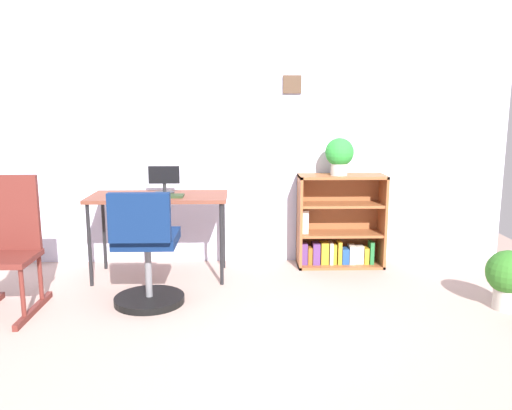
# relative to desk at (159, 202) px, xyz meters

# --- Properties ---
(ground_plane) EXTENTS (6.24, 6.24, 0.00)m
(ground_plane) POSITION_rel_desk_xyz_m (0.55, -1.66, -0.65)
(ground_plane) COLOR tan
(wall_back) EXTENTS (5.20, 0.12, 2.47)m
(wall_back) POSITION_rel_desk_xyz_m (0.55, 0.49, 0.58)
(wall_back) COLOR silver
(wall_back) RESTS_ON ground_plane
(desk) EXTENTS (1.14, 0.54, 0.71)m
(desk) POSITION_rel_desk_xyz_m (0.00, 0.00, 0.00)
(desk) COLOR brown
(desk) RESTS_ON ground_plane
(monitor) EXTENTS (0.26, 0.17, 0.23)m
(monitor) POSITION_rel_desk_xyz_m (0.04, 0.10, 0.17)
(monitor) COLOR #262628
(monitor) RESTS_ON desk
(keyboard) EXTENTS (0.38, 0.15, 0.02)m
(keyboard) POSITION_rel_desk_xyz_m (0.03, -0.10, 0.07)
(keyboard) COLOR #27371D
(keyboard) RESTS_ON desk
(office_chair) EXTENTS (0.52, 0.55, 0.87)m
(office_chair) POSITION_rel_desk_xyz_m (0.01, -0.68, -0.27)
(office_chair) COLOR black
(office_chair) RESTS_ON ground_plane
(rocking_chair) EXTENTS (0.42, 0.64, 0.96)m
(rocking_chair) POSITION_rel_desk_xyz_m (-0.96, -0.71, -0.17)
(rocking_chair) COLOR maroon
(rocking_chair) RESTS_ON ground_plane
(bookshelf_low) EXTENTS (0.78, 0.30, 0.84)m
(bookshelf_low) POSITION_rel_desk_xyz_m (1.58, 0.30, -0.29)
(bookshelf_low) COLOR brown
(bookshelf_low) RESTS_ON ground_plane
(potted_plant_on_shelf) EXTENTS (0.25, 0.25, 0.33)m
(potted_plant_on_shelf) POSITION_rel_desk_xyz_m (1.56, 0.24, 0.37)
(potted_plant_on_shelf) COLOR #B7B2A8
(potted_plant_on_shelf) RESTS_ON bookshelf_low
(potted_plant_floor) EXTENTS (0.31, 0.31, 0.43)m
(potted_plant_floor) POSITION_rel_desk_xyz_m (2.60, -0.82, -0.41)
(potted_plant_floor) COLOR #B7B2A8
(potted_plant_floor) RESTS_ON ground_plane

